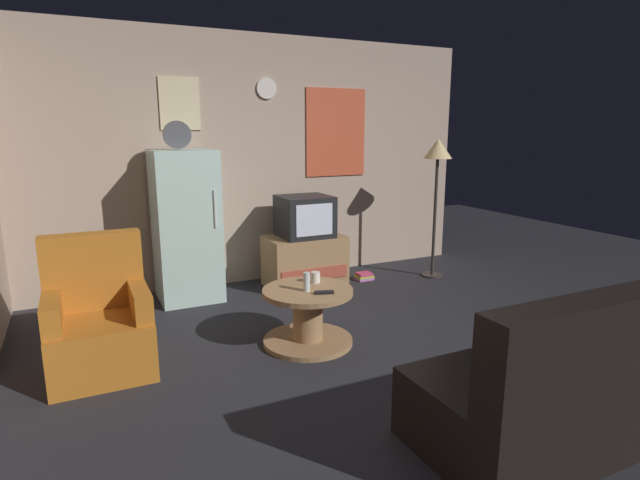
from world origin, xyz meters
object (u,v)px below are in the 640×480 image
tv_stand (305,261)px  book_stack (364,276)px  coffee_table (308,316)px  couch (570,386)px  mug_ceramic_white (315,277)px  fridge (186,226)px  remote_control (324,292)px  wine_glass (307,282)px  crt_tv (305,216)px  armchair (99,324)px  standing_lamp (438,159)px

tv_stand → book_stack: 0.75m
coffee_table → couch: (0.77, -1.79, 0.08)m
tv_stand → mug_ceramic_white: bearing=-110.4°
fridge → remote_control: (0.69, -1.72, -0.29)m
wine_glass → mug_ceramic_white: bearing=47.9°
mug_ceramic_white → fridge: bearing=117.8°
coffee_table → book_stack: bearing=45.4°
coffee_table → couch: couch is taller
couch → book_stack: couch is taller
tv_stand → coffee_table: (-0.62, -1.44, -0.05)m
crt_tv → remote_control: crt_tv is taller
wine_glass → armchair: (-1.49, 0.29, -0.20)m
wine_glass → book_stack: (1.34, 1.38, -0.49)m
wine_glass → armchair: 1.53m
remote_control → crt_tv: bearing=87.5°
fridge → tv_stand: bearing=-5.4°
fridge → coffee_table: 1.75m
armchair → book_stack: bearing=21.0°
mug_ceramic_white → armchair: 1.66m
fridge → coffee_table: bearing=-68.2°
tv_stand → remote_control: 1.70m
fridge → book_stack: fridge is taller
wine_glass → mug_ceramic_white: (0.16, 0.17, -0.03)m
book_stack → mug_ceramic_white: bearing=-134.6°
book_stack → fridge: bearing=173.5°
mug_ceramic_white → book_stack: bearing=45.4°
crt_tv → wine_glass: (-0.65, -1.48, -0.24)m
coffee_table → remote_control: 0.30m
remote_control → tv_stand: bearing=87.6°
fridge → mug_ceramic_white: 1.63m
tv_stand → crt_tv: bearing=-16.4°
wine_glass → mug_ceramic_white: wine_glass is taller
crt_tv → standing_lamp: size_ratio=0.34×
book_stack → wine_glass: bearing=-134.3°
armchair → crt_tv: bearing=29.1°
fridge → tv_stand: (1.24, -0.12, -0.48)m
coffee_table → mug_ceramic_white: bearing=45.3°
tv_stand → remote_control: tv_stand is taller
tv_stand → remote_control: size_ratio=5.60×
remote_control → book_stack: remote_control is taller
mug_ceramic_white → remote_control: 0.30m
standing_lamp → wine_glass: standing_lamp is taller
couch → remote_control: bearing=113.4°
wine_glass → remote_control: wine_glass is taller
armchair → coffee_table: bearing=-9.2°
wine_glass → book_stack: bearing=45.7°
crt_tv → armchair: 2.49m
wine_glass → couch: 1.94m
coffee_table → wine_glass: wine_glass is taller
wine_glass → book_stack: wine_glass is taller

